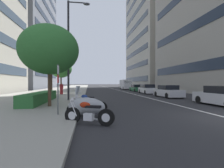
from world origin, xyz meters
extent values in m
cube|color=gray|center=(30.00, 12.54, 0.07)|extent=(160.00, 10.85, 0.15)
cube|color=silver|center=(35.00, 0.00, 0.00)|extent=(110.00, 0.16, 0.01)
cylinder|color=black|center=(0.24, 7.28, 0.34)|extent=(0.39, 0.66, 0.67)
cylinder|color=silver|center=(0.24, 7.28, 0.34)|extent=(0.26, 0.36, 0.34)
cylinder|color=black|center=(-0.37, 5.94, 0.34)|extent=(0.39, 0.66, 0.67)
cylinder|color=silver|center=(-0.37, 5.94, 0.34)|extent=(0.26, 0.36, 0.34)
cube|color=silver|center=(-0.07, 6.61, 0.32)|extent=(0.39, 0.45, 0.28)
cube|color=black|center=(-0.14, 6.45, 0.74)|extent=(0.46, 0.67, 0.10)
ellipsoid|color=#991E0A|center=(0.00, 6.77, 0.80)|extent=(0.41, 0.52, 0.24)
cylinder|color=silver|center=(0.14, 7.24, 0.64)|extent=(0.17, 0.31, 0.64)
cylinder|color=silver|center=(0.27, 7.18, 0.64)|extent=(0.17, 0.31, 0.64)
cylinder|color=silver|center=(0.17, 7.14, 1.10)|extent=(0.56, 0.28, 0.04)
sphere|color=silver|center=(0.24, 7.30, 0.98)|extent=(0.14, 0.14, 0.14)
cylinder|color=silver|center=(-0.05, 6.30, 0.20)|extent=(0.36, 0.66, 0.16)
ellipsoid|color=gray|center=(1.40, 6.74, 0.53)|extent=(1.50, 2.08, 0.87)
cylinder|color=black|center=(1.71, 7.44, 0.30)|extent=(0.34, 0.59, 0.60)
cylinder|color=black|center=(2.95, 7.32, 0.30)|extent=(0.26, 0.62, 0.60)
cylinder|color=silver|center=(2.95, 7.32, 0.30)|extent=(0.20, 0.32, 0.30)
cylinder|color=black|center=(2.60, 5.86, 0.30)|extent=(0.26, 0.62, 0.60)
cylinder|color=silver|center=(2.60, 5.86, 0.30)|extent=(0.20, 0.32, 0.30)
cube|color=silver|center=(2.77, 6.59, 0.29)|extent=(0.34, 0.43, 0.28)
cube|color=black|center=(2.73, 6.42, 0.70)|extent=(0.36, 0.67, 0.10)
ellipsoid|color=navy|center=(2.81, 6.76, 0.76)|extent=(0.34, 0.50, 0.24)
cylinder|color=silver|center=(2.86, 7.26, 0.61)|extent=(0.12, 0.32, 0.64)
cylinder|color=silver|center=(3.00, 7.23, 0.61)|extent=(0.12, 0.32, 0.64)
cylinder|color=silver|center=(2.91, 7.17, 1.06)|extent=(0.59, 0.17, 0.04)
sphere|color=silver|center=(2.95, 7.34, 0.94)|extent=(0.14, 0.14, 0.14)
cube|color=#B2BCC6|center=(2.93, 7.26, 1.24)|extent=(0.46, 0.22, 0.44)
cylinder|color=silver|center=(2.85, 6.29, 0.18)|extent=(0.24, 0.69, 0.16)
cylinder|color=black|center=(4.70, 7.42, 0.32)|extent=(0.42, 0.61, 0.63)
cylinder|color=silver|center=(4.70, 7.42, 0.32)|extent=(0.27, 0.34, 0.32)
cylinder|color=black|center=(3.94, 6.11, 0.32)|extent=(0.42, 0.61, 0.63)
cylinder|color=silver|center=(3.94, 6.11, 0.32)|extent=(0.27, 0.34, 0.32)
cube|color=silver|center=(4.32, 6.76, 0.30)|extent=(0.42, 0.46, 0.28)
cube|color=black|center=(4.23, 6.61, 0.72)|extent=(0.51, 0.66, 0.10)
ellipsoid|color=navy|center=(4.41, 6.91, 0.78)|extent=(0.44, 0.52, 0.24)
cylinder|color=silver|center=(4.60, 7.38, 0.62)|extent=(0.20, 0.30, 0.64)
cylinder|color=silver|center=(4.72, 7.31, 0.62)|extent=(0.20, 0.30, 0.64)
cylinder|color=silver|center=(4.62, 7.28, 1.08)|extent=(0.54, 0.33, 0.04)
sphere|color=silver|center=(4.71, 7.43, 0.96)|extent=(0.14, 0.14, 0.14)
cube|color=#B2BCC6|center=(4.67, 7.36, 1.26)|extent=(0.44, 0.33, 0.44)
cylinder|color=silver|center=(4.30, 6.45, 0.19)|extent=(0.42, 0.64, 0.16)
cube|color=#B7B7BC|center=(4.17, -3.19, 0.54)|extent=(4.40, 1.90, 0.78)
cube|color=black|center=(4.04, -3.19, 1.20)|extent=(2.13, 1.71, 0.53)
cylinder|color=black|center=(5.59, -2.34, 0.31)|extent=(0.62, 0.23, 0.62)
cylinder|color=black|center=(5.62, -4.00, 0.31)|extent=(0.62, 0.23, 0.62)
cube|color=#B7B7BC|center=(11.34, -2.56, 0.53)|extent=(4.20, 1.93, 0.76)
cube|color=black|center=(11.32, -2.56, 1.16)|extent=(2.04, 1.72, 0.50)
cylinder|color=black|center=(12.69, -1.69, 0.31)|extent=(0.63, 0.24, 0.62)
cylinder|color=black|center=(12.73, -3.34, 0.31)|extent=(0.63, 0.24, 0.62)
cylinder|color=black|center=(9.95, -1.77, 0.31)|extent=(0.63, 0.24, 0.62)
cylinder|color=black|center=(9.99, -3.42, 0.31)|extent=(0.63, 0.24, 0.62)
cube|color=silver|center=(18.24, -2.59, 0.53)|extent=(4.75, 1.93, 0.76)
cube|color=black|center=(18.27, -2.59, 1.19)|extent=(2.57, 1.71, 0.54)
cylinder|color=black|center=(19.81, -1.85, 0.31)|extent=(0.63, 0.24, 0.62)
cylinder|color=black|center=(19.75, -3.45, 0.31)|extent=(0.63, 0.24, 0.62)
cylinder|color=black|center=(16.72, -1.74, 0.31)|extent=(0.63, 0.24, 0.62)
cylinder|color=black|center=(16.66, -3.34, 0.31)|extent=(0.63, 0.24, 0.62)
cube|color=#236038|center=(25.01, -2.84, 0.49)|extent=(4.55, 1.94, 0.67)
cube|color=black|center=(25.07, -2.84, 1.09)|extent=(2.23, 1.72, 0.53)
cylinder|color=black|center=(26.46, -1.98, 0.31)|extent=(0.63, 0.24, 0.62)
cylinder|color=black|center=(26.52, -3.61, 0.31)|extent=(0.63, 0.24, 0.62)
cylinder|color=black|center=(23.50, -2.08, 0.31)|extent=(0.63, 0.24, 0.62)
cylinder|color=black|center=(23.55, -3.71, 0.31)|extent=(0.63, 0.24, 0.62)
cube|color=silver|center=(35.48, -2.94, 1.35)|extent=(6.06, 2.13, 2.27)
cube|color=black|center=(32.48, -2.91, 1.85)|extent=(0.06, 1.74, 0.56)
cylinder|color=black|center=(37.54, -2.03, 0.36)|extent=(0.72, 0.27, 0.72)
cylinder|color=black|center=(37.52, -3.90, 0.36)|extent=(0.72, 0.27, 0.72)
cylinder|color=black|center=(33.44, -1.99, 0.36)|extent=(0.72, 0.27, 0.72)
cylinder|color=black|center=(33.42, -3.86, 0.36)|extent=(0.72, 0.27, 0.72)
cylinder|color=#47494C|center=(1.52, 8.10, 1.36)|extent=(0.06, 0.06, 2.43)
cube|color=silver|center=(1.52, 8.08, 2.33)|extent=(0.32, 0.02, 0.40)
cube|color=red|center=(1.52, 8.08, 1.88)|extent=(0.32, 0.02, 0.40)
cylinder|color=#232326|center=(8.29, 8.41, 4.56)|extent=(0.18, 0.18, 8.83)
cylinder|color=#232326|center=(8.29, 7.60, 8.88)|extent=(0.10, 1.61, 0.10)
ellipsoid|color=slate|center=(8.29, 6.79, 8.80)|extent=(0.44, 0.60, 0.20)
cube|color=gold|center=(7.94, 8.41, 4.41)|extent=(0.56, 0.03, 1.10)
cube|color=gold|center=(8.64, 8.41, 4.41)|extent=(0.56, 0.03, 1.10)
cube|color=#28602D|center=(7.04, 10.43, 0.54)|extent=(6.99, 1.10, 0.78)
cylinder|color=#473323|center=(4.58, 9.18, 1.29)|extent=(0.22, 0.22, 2.28)
ellipsoid|color=#2D6B2D|center=(4.58, 9.18, 3.87)|extent=(3.82, 3.82, 3.25)
cylinder|color=#473323|center=(13.07, 10.89, 1.60)|extent=(0.22, 0.22, 2.90)
ellipsoid|color=#265B28|center=(13.07, 10.89, 4.02)|extent=(2.60, 2.60, 2.21)
cylinder|color=#473323|center=(19.26, 10.82, 1.40)|extent=(0.22, 0.22, 2.49)
ellipsoid|color=#387A33|center=(19.26, 10.82, 3.87)|extent=(3.26, 3.26, 2.77)
cube|color=maroon|center=(15.84, 10.22, 0.55)|extent=(0.38, 0.40, 0.80)
cube|color=maroon|center=(15.84, 10.22, 1.23)|extent=(0.44, 0.48, 0.55)
sphere|color=#8C6647|center=(15.84, 10.22, 1.61)|extent=(0.22, 0.22, 0.22)
cube|color=#232D3D|center=(15.76, -9.07, 4.06)|extent=(26.82, 0.08, 1.50)
cube|color=#232D3D|center=(15.76, -9.07, 10.30)|extent=(26.82, 0.08, 1.50)
cube|color=#B7B2A3|center=(47.86, -16.81, 18.23)|extent=(27.46, 15.40, 36.46)
cube|color=#2D3842|center=(47.86, -9.07, 2.92)|extent=(24.71, 0.08, 1.50)
cube|color=#2D3842|center=(47.86, -9.07, 7.40)|extent=(24.71, 0.08, 1.50)
cube|color=#2D3842|center=(47.86, -9.07, 11.87)|extent=(24.71, 0.08, 1.50)
cube|color=#2D3842|center=(47.86, -9.07, 16.35)|extent=(24.71, 0.08, 1.50)
cube|color=#2D3842|center=(47.86, -9.07, 20.83)|extent=(24.71, 0.08, 1.50)
cube|color=#2D3842|center=(47.86, -9.07, 25.31)|extent=(24.71, 0.08, 1.50)
cube|color=#2D3842|center=(47.86, -9.07, 29.79)|extent=(24.71, 0.08, 1.50)
cube|color=#384756|center=(19.00, 18.92, 3.72)|extent=(18.15, 0.08, 1.50)
cube|color=#384756|center=(19.00, 18.92, 8.17)|extent=(18.15, 0.08, 1.50)
cube|color=#384756|center=(19.00, 18.92, 12.62)|extent=(18.15, 0.08, 1.50)
cube|color=slate|center=(45.70, 26.81, 25.99)|extent=(26.97, 15.70, 51.98)
cube|color=#232D3D|center=(45.70, 18.92, 4.16)|extent=(24.28, 0.08, 1.50)
cube|color=#232D3D|center=(45.70, 18.92, 8.22)|extent=(24.28, 0.08, 1.50)
cube|color=#232D3D|center=(45.70, 18.92, 12.29)|extent=(24.28, 0.08, 1.50)
cube|color=#232D3D|center=(45.70, 18.92, 16.35)|extent=(24.28, 0.08, 1.50)
cube|color=#232D3D|center=(45.70, 18.92, 20.41)|extent=(24.28, 0.08, 1.50)
cube|color=#232D3D|center=(45.70, 18.92, 24.48)|extent=(24.28, 0.08, 1.50)
camera|label=1|loc=(-6.73, 6.62, 1.69)|focal=26.36mm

